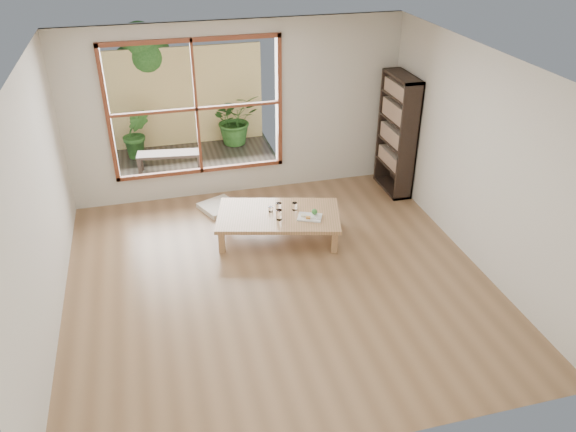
# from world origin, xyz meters

# --- Properties ---
(ground) EXTENTS (5.00, 5.00, 0.00)m
(ground) POSITION_xyz_m (0.00, 0.00, 0.00)
(ground) COLOR #926D49
(ground) RESTS_ON ground
(low_table) EXTENTS (1.81, 1.30, 0.36)m
(low_table) POSITION_xyz_m (0.24, 0.93, 0.31)
(low_table) COLOR tan
(low_table) RESTS_ON ground
(floor_cushion) EXTENTS (0.66, 0.66, 0.07)m
(floor_cushion) POSITION_xyz_m (-0.43, 1.91, 0.04)
(floor_cushion) COLOR silver
(floor_cushion) RESTS_ON ground
(bookshelf) EXTENTS (0.29, 0.82, 1.83)m
(bookshelf) POSITION_xyz_m (2.33, 1.89, 0.91)
(bookshelf) COLOR black
(bookshelf) RESTS_ON ground
(glass_tall) EXTENTS (0.08, 0.08, 0.14)m
(glass_tall) POSITION_xyz_m (0.22, 0.78, 0.43)
(glass_tall) COLOR silver
(glass_tall) RESTS_ON low_table
(glass_mid) EXTENTS (0.07, 0.07, 0.11)m
(glass_mid) POSITION_xyz_m (0.48, 0.98, 0.41)
(glass_mid) COLOR silver
(glass_mid) RESTS_ON low_table
(glass_short) EXTENTS (0.08, 0.08, 0.10)m
(glass_short) POSITION_xyz_m (0.27, 1.04, 0.41)
(glass_short) COLOR silver
(glass_short) RESTS_ON low_table
(glass_small) EXTENTS (0.06, 0.06, 0.07)m
(glass_small) POSITION_xyz_m (0.15, 1.02, 0.39)
(glass_small) COLOR silver
(glass_small) RESTS_ON low_table
(food_tray) EXTENTS (0.38, 0.33, 0.10)m
(food_tray) POSITION_xyz_m (0.63, 0.73, 0.38)
(food_tray) COLOR white
(food_tray) RESTS_ON low_table
(deck) EXTENTS (2.80, 2.00, 0.05)m
(deck) POSITION_xyz_m (-0.60, 3.56, 0.00)
(deck) COLOR #373128
(deck) RESTS_ON ground
(garden_bench) EXTENTS (1.09, 0.44, 0.33)m
(garden_bench) POSITION_xyz_m (-1.03, 3.37, 0.30)
(garden_bench) COLOR black
(garden_bench) RESTS_ON deck
(bamboo_fence) EXTENTS (2.80, 0.06, 1.80)m
(bamboo_fence) POSITION_xyz_m (-0.60, 4.56, 0.90)
(bamboo_fence) COLOR tan
(bamboo_fence) RESTS_ON ground
(shrub_right) EXTENTS (1.00, 0.92, 0.95)m
(shrub_right) POSITION_xyz_m (0.25, 4.32, 0.50)
(shrub_right) COLOR #305F23
(shrub_right) RESTS_ON deck
(shrub_left) EXTENTS (0.50, 0.41, 0.88)m
(shrub_left) POSITION_xyz_m (-1.52, 4.11, 0.47)
(shrub_left) COLOR #305F23
(shrub_left) RESTS_ON deck
(garden_tree) EXTENTS (1.04, 0.85, 2.22)m
(garden_tree) POSITION_xyz_m (-1.28, 4.86, 1.63)
(garden_tree) COLOR #4C3D2D
(garden_tree) RESTS_ON ground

